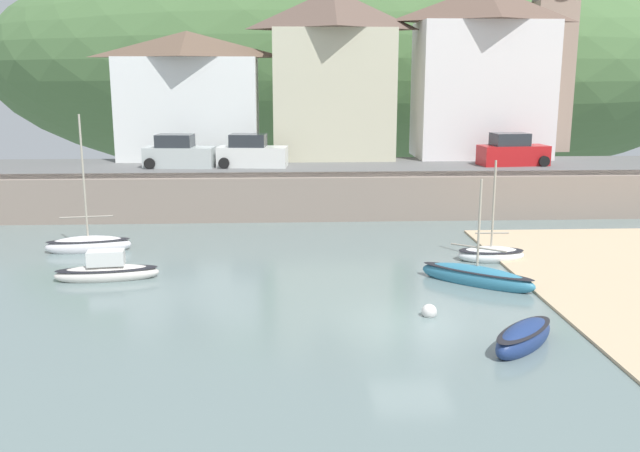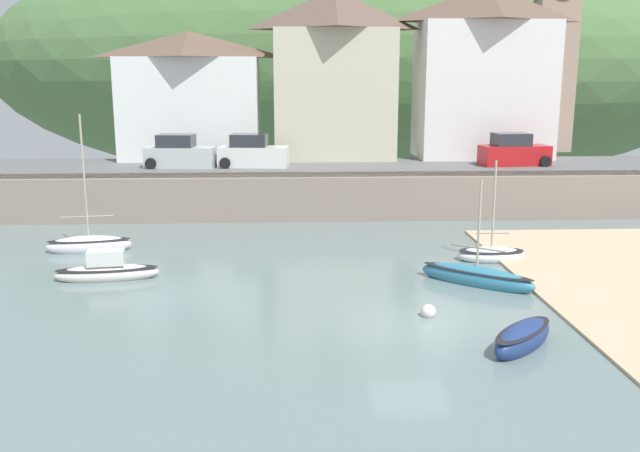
% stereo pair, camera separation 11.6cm
% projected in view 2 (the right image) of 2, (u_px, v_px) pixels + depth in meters
% --- Properties ---
extents(quay_seawall, '(48.00, 9.40, 2.40)m').
position_uv_depth(quay_seawall, '(358.00, 192.00, 38.33)').
color(quay_seawall, gray).
rests_on(quay_seawall, ground).
extents(hillside_backdrop, '(80.00, 44.00, 26.01)m').
position_uv_depth(hillside_backdrop, '(368.00, 63.00, 73.68)').
color(hillside_backdrop, '#4D7240').
rests_on(hillside_backdrop, ground).
extents(waterfront_building_left, '(9.13, 4.88, 8.14)m').
position_uv_depth(waterfront_building_left, '(190.00, 95.00, 44.30)').
color(waterfront_building_left, white).
rests_on(waterfront_building_left, ground).
extents(waterfront_building_centre, '(8.02, 5.53, 10.75)m').
position_uv_depth(waterfront_building_centre, '(334.00, 74.00, 44.42)').
color(waterfront_building_centre, beige).
rests_on(waterfront_building_centre, ground).
extents(waterfront_building_right, '(8.88, 5.13, 11.04)m').
position_uv_depth(waterfront_building_right, '(484.00, 72.00, 44.81)').
color(waterfront_building_right, silver).
rests_on(waterfront_building_right, ground).
extents(church_with_spire, '(3.00, 3.00, 16.24)m').
position_uv_depth(church_with_spire, '(553.00, 32.00, 48.38)').
color(church_with_spire, gray).
rests_on(church_with_spire, ground).
extents(sailboat_tall_mast, '(4.10, 3.46, 4.23)m').
position_uv_depth(sailboat_tall_mast, '(476.00, 277.00, 25.74)').
color(sailboat_tall_mast, teal).
rests_on(sailboat_tall_mast, ground).
extents(fishing_boat_green, '(4.03, 1.52, 1.32)m').
position_uv_depth(fishing_boat_green, '(107.00, 271.00, 26.43)').
color(fishing_boat_green, silver).
rests_on(fishing_boat_green, ground).
extents(dinghy_open_wooden, '(2.76, 2.83, 0.97)m').
position_uv_depth(dinghy_open_wooden, '(523.00, 338.00, 19.74)').
color(dinghy_open_wooden, navy).
rests_on(dinghy_open_wooden, ground).
extents(sailboat_nearest_shore, '(2.86, 1.33, 4.46)m').
position_uv_depth(sailboat_nearest_shore, '(491.00, 254.00, 29.16)').
color(sailboat_nearest_shore, white).
rests_on(sailboat_nearest_shore, ground).
extents(sailboat_blue_trim, '(3.80, 1.51, 6.31)m').
position_uv_depth(sailboat_blue_trim, '(89.00, 244.00, 30.67)').
color(sailboat_blue_trim, white).
rests_on(sailboat_blue_trim, ground).
extents(parked_car_near_slipway, '(4.24, 2.08, 1.95)m').
position_uv_depth(parked_car_near_slipway, '(180.00, 154.00, 40.61)').
color(parked_car_near_slipway, '#B2BDBB').
rests_on(parked_car_near_slipway, ground).
extents(parked_car_by_wall, '(4.26, 2.13, 1.95)m').
position_uv_depth(parked_car_by_wall, '(253.00, 153.00, 40.80)').
color(parked_car_by_wall, silver).
rests_on(parked_car_by_wall, ground).
extents(parked_car_end_of_row, '(4.26, 2.12, 1.95)m').
position_uv_depth(parked_car_end_of_row, '(514.00, 152.00, 41.48)').
color(parked_car_end_of_row, red).
rests_on(parked_car_end_of_row, ground).
extents(mooring_buoy, '(0.50, 0.50, 0.50)m').
position_uv_depth(mooring_buoy, '(429.00, 312.00, 22.35)').
color(mooring_buoy, silver).
rests_on(mooring_buoy, ground).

